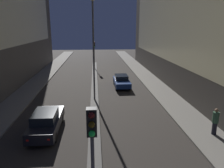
{
  "coord_description": "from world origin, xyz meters",
  "views": [
    {
      "loc": [
        0.15,
        -3.28,
        6.95
      ],
      "look_at": [
        2.03,
        21.24,
        0.5
      ],
      "focal_mm": 35.0,
      "sensor_mm": 36.0,
      "label": 1
    }
  ],
  "objects_px": {
    "traffic_light_near": "(92,144)",
    "traffic_light_mid": "(94,49)",
    "street_lamp": "(93,27)",
    "car_right_lane": "(122,81)",
    "pedestrian_on_right_sidewalk": "(215,121)",
    "car_left_lane": "(46,122)"
  },
  "relations": [
    {
      "from": "traffic_light_near",
      "to": "pedestrian_on_right_sidewalk",
      "type": "relative_size",
      "value": 2.5
    },
    {
      "from": "pedestrian_on_right_sidewalk",
      "to": "car_right_lane",
      "type": "bearing_deg",
      "value": 110.12
    },
    {
      "from": "traffic_light_near",
      "to": "street_lamp",
      "type": "bearing_deg",
      "value": 90.0
    },
    {
      "from": "car_right_lane",
      "to": "pedestrian_on_right_sidewalk",
      "type": "xyz_separation_m",
      "value": [
        4.6,
        -12.56,
        0.35
      ]
    },
    {
      "from": "traffic_light_mid",
      "to": "street_lamp",
      "type": "xyz_separation_m",
      "value": [
        0.0,
        -16.28,
        3.54
      ]
    },
    {
      "from": "pedestrian_on_right_sidewalk",
      "to": "traffic_light_near",
      "type": "bearing_deg",
      "value": -141.07
    },
    {
      "from": "pedestrian_on_right_sidewalk",
      "to": "street_lamp",
      "type": "bearing_deg",
      "value": 135.31
    },
    {
      "from": "traffic_light_mid",
      "to": "car_left_lane",
      "type": "bearing_deg",
      "value": -98.05
    },
    {
      "from": "traffic_light_mid",
      "to": "car_right_lane",
      "type": "relative_size",
      "value": 1.02
    },
    {
      "from": "traffic_light_near",
      "to": "traffic_light_mid",
      "type": "bearing_deg",
      "value": 90.0
    },
    {
      "from": "traffic_light_mid",
      "to": "pedestrian_on_right_sidewalk",
      "type": "distance_m",
      "value": 25.35
    },
    {
      "from": "traffic_light_near",
      "to": "car_left_lane",
      "type": "height_order",
      "value": "traffic_light_near"
    },
    {
      "from": "car_left_lane",
      "to": "pedestrian_on_right_sidewalk",
      "type": "height_order",
      "value": "pedestrian_on_right_sidewalk"
    },
    {
      "from": "car_right_lane",
      "to": "pedestrian_on_right_sidewalk",
      "type": "height_order",
      "value": "pedestrian_on_right_sidewalk"
    },
    {
      "from": "traffic_light_near",
      "to": "car_right_lane",
      "type": "height_order",
      "value": "traffic_light_near"
    },
    {
      "from": "street_lamp",
      "to": "car_left_lane",
      "type": "distance_m",
      "value": 9.42
    },
    {
      "from": "street_lamp",
      "to": "car_right_lane",
      "type": "bearing_deg",
      "value": 56.44
    },
    {
      "from": "car_left_lane",
      "to": "pedestrian_on_right_sidewalk",
      "type": "distance_m",
      "value": 11.1
    },
    {
      "from": "car_left_lane",
      "to": "street_lamp",
      "type": "bearing_deg",
      "value": 63.34
    },
    {
      "from": "street_lamp",
      "to": "car_left_lane",
      "type": "bearing_deg",
      "value": -116.66
    },
    {
      "from": "traffic_light_mid",
      "to": "traffic_light_near",
      "type": "bearing_deg",
      "value": -90.0
    },
    {
      "from": "street_lamp",
      "to": "car_right_lane",
      "type": "xyz_separation_m",
      "value": [
        3.21,
        4.83,
        -6.23
      ]
    }
  ]
}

